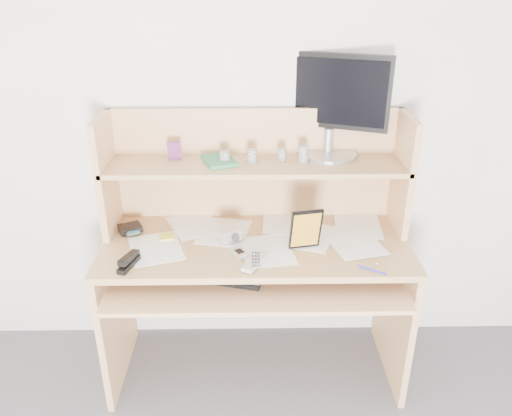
{
  "coord_description": "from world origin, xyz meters",
  "views": [
    {
      "loc": [
        -0.03,
        -0.53,
        1.86
      ],
      "look_at": [
        -0.0,
        1.43,
        0.95
      ],
      "focal_mm": 35.0,
      "sensor_mm": 36.0,
      "label": 1
    }
  ],
  "objects_px": {
    "desk": "(256,244)",
    "monitor": "(330,102)",
    "game_case": "(306,229)",
    "tv_remote": "(256,261)",
    "keyboard": "(213,271)"
  },
  "relations": [
    {
      "from": "desk",
      "to": "monitor",
      "type": "xyz_separation_m",
      "value": [
        0.35,
        0.19,
        0.64
      ]
    },
    {
      "from": "game_case",
      "to": "monitor",
      "type": "height_order",
      "value": "monitor"
    },
    {
      "from": "tv_remote",
      "to": "game_case",
      "type": "xyz_separation_m",
      "value": [
        0.22,
        0.12,
        0.09
      ]
    },
    {
      "from": "monitor",
      "to": "game_case",
      "type": "bearing_deg",
      "value": -88.68
    },
    {
      "from": "tv_remote",
      "to": "game_case",
      "type": "distance_m",
      "value": 0.27
    },
    {
      "from": "tv_remote",
      "to": "keyboard",
      "type": "bearing_deg",
      "value": -174.23
    },
    {
      "from": "monitor",
      "to": "keyboard",
      "type": "bearing_deg",
      "value": -122.97
    },
    {
      "from": "keyboard",
      "to": "game_case",
      "type": "relative_size",
      "value": 2.5
    },
    {
      "from": "desk",
      "to": "keyboard",
      "type": "height_order",
      "value": "desk"
    },
    {
      "from": "desk",
      "to": "game_case",
      "type": "xyz_separation_m",
      "value": [
        0.22,
        -0.16,
        0.16
      ]
    },
    {
      "from": "game_case",
      "to": "monitor",
      "type": "distance_m",
      "value": 0.6
    },
    {
      "from": "keyboard",
      "to": "tv_remote",
      "type": "xyz_separation_m",
      "value": [
        0.19,
        -0.08,
        0.1
      ]
    },
    {
      "from": "desk",
      "to": "tv_remote",
      "type": "height_order",
      "value": "desk"
    },
    {
      "from": "tv_remote",
      "to": "monitor",
      "type": "distance_m",
      "value": 0.81
    },
    {
      "from": "tv_remote",
      "to": "game_case",
      "type": "bearing_deg",
      "value": 57.79
    }
  ]
}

